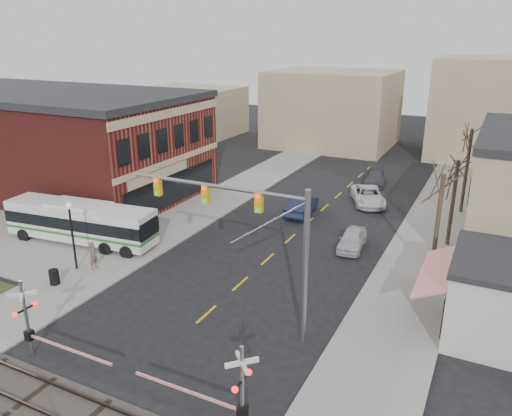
{
  "coord_description": "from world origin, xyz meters",
  "views": [
    {
      "loc": [
        13.18,
        -18.37,
        14.71
      ],
      "look_at": [
        -1.03,
        10.26,
        3.5
      ],
      "focal_mm": 35.0,
      "sensor_mm": 36.0,
      "label": 1
    }
  ],
  "objects": [
    {
      "name": "tree_east_b",
      "position": [
        10.8,
        18.0,
        3.27
      ],
      "size": [
        0.28,
        0.28,
        6.3
      ],
      "color": "#382B21",
      "rests_on": "sidewalk_east"
    },
    {
      "name": "car_b",
      "position": [
        -1.26,
        19.57,
        0.81
      ],
      "size": [
        2.07,
        5.02,
        1.62
      ],
      "primitive_type": "imported",
      "rotation": [
        0.0,
        0.0,
        3.21
      ],
      "color": "#171E3B",
      "rests_on": "ground"
    },
    {
      "name": "pedestrian_near",
      "position": [
        -9.45,
        3.41,
        1.08
      ],
      "size": [
        0.51,
        0.73,
        1.92
      ],
      "primitive_type": "imported",
      "rotation": [
        0.0,
        0.0,
        1.64
      ],
      "color": "#665351",
      "rests_on": "sidewalk_west"
    },
    {
      "name": "traffic_signal_mast",
      "position": [
        2.91,
        2.11,
        5.74
      ],
      "size": [
        10.05,
        0.3,
        8.0
      ],
      "color": "gray",
      "rests_on": "ground"
    },
    {
      "name": "rr_crossing_east",
      "position": [
        5.45,
        -4.82,
        1.97
      ],
      "size": [
        5.6,
        1.36,
        4.0
      ],
      "color": "gray",
      "rests_on": "ground"
    },
    {
      "name": "tree_east_c",
      "position": [
        11.0,
        26.0,
        3.72
      ],
      "size": [
        0.28,
        0.28,
        7.2
      ],
      "color": "#382B21",
      "rests_on": "sidewalk_east"
    },
    {
      "name": "sidewalk_west",
      "position": [
        -9.5,
        20.0,
        0.06
      ],
      "size": [
        5.0,
        60.0,
        0.12
      ],
      "primitive_type": "cube",
      "color": "gray",
      "rests_on": "ground"
    },
    {
      "name": "tree_east_a",
      "position": [
        10.5,
        12.0,
        3.5
      ],
      "size": [
        0.28,
        0.28,
        6.75
      ],
      "color": "#382B21",
      "rests_on": "sidewalk_east"
    },
    {
      "name": "brick_building",
      "position": [
        -26.98,
        16.0,
        4.81
      ],
      "size": [
        30.4,
        15.4,
        9.6
      ],
      "color": "maroon",
      "rests_on": "ground"
    },
    {
      "name": "rr_crossing_west",
      "position": [
        -5.2,
        -4.86,
        1.97
      ],
      "size": [
        5.6,
        1.36,
        4.0
      ],
      "color": "gray",
      "rests_on": "ground"
    },
    {
      "name": "sidewalk_east",
      "position": [
        9.5,
        20.0,
        0.06
      ],
      "size": [
        5.0,
        60.0,
        0.12
      ],
      "primitive_type": "cube",
      "color": "gray",
      "rests_on": "ground"
    },
    {
      "name": "street_lamp",
      "position": [
        -10.52,
        2.89,
        3.37
      ],
      "size": [
        0.44,
        0.44,
        4.58
      ],
      "color": "black",
      "rests_on": "sidewalk_west"
    },
    {
      "name": "car_d",
      "position": [
        2.19,
        31.39,
        0.69
      ],
      "size": [
        2.75,
        5.05,
        1.39
      ],
      "primitive_type": "imported",
      "rotation": [
        0.0,
        0.0,
        0.17
      ],
      "color": "#3F3F44",
      "rests_on": "ground"
    },
    {
      "name": "ground",
      "position": [
        0.0,
        0.0,
        0.0
      ],
      "size": [
        160.0,
        160.0,
        0.0
      ],
      "primitive_type": "plane",
      "color": "black",
      "rests_on": "ground"
    },
    {
      "name": "pedestrian_far",
      "position": [
        -10.73,
        7.57,
        0.95
      ],
      "size": [
        0.97,
        1.02,
        1.67
      ],
      "primitive_type": "imported",
      "rotation": [
        0.0,
        0.0,
        0.98
      ],
      "color": "#333156",
      "rests_on": "sidewalk_west"
    },
    {
      "name": "transit_bus",
      "position": [
        -13.48,
        6.45,
        1.7
      ],
      "size": [
        11.83,
        3.81,
        2.99
      ],
      "color": "silver",
      "rests_on": "ground"
    },
    {
      "name": "trash_bin",
      "position": [
        -10.12,
        0.71,
        0.59
      ],
      "size": [
        0.6,
        0.6,
        0.94
      ],
      "primitive_type": "cylinder",
      "color": "black",
      "rests_on": "sidewalk_west"
    },
    {
      "name": "car_c",
      "position": [
        3.14,
        24.77,
        0.77
      ],
      "size": [
        4.56,
        6.08,
        1.53
      ],
      "primitive_type": "imported",
      "rotation": [
        0.0,
        0.0,
        0.42
      ],
      "color": "silver",
      "rests_on": "ground"
    },
    {
      "name": "car_a",
      "position": [
        4.67,
        14.37,
        0.7
      ],
      "size": [
        2.0,
        4.25,
        1.4
      ],
      "primitive_type": "imported",
      "rotation": [
        0.0,
        0.0,
        0.09
      ],
      "color": "#BBBBC0",
      "rests_on": "ground"
    }
  ]
}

